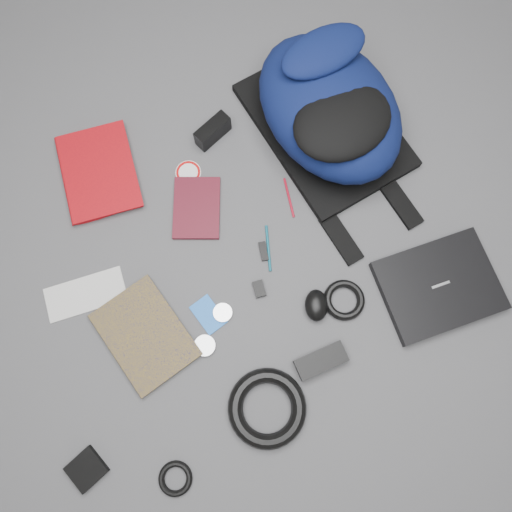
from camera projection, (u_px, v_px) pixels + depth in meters
name	position (u px, v px, depth m)	size (l,w,h in m)	color
ground	(256.00, 258.00, 1.39)	(4.00, 4.00, 0.00)	#4F4F51
backpack	(329.00, 108.00, 1.38)	(0.37, 0.54, 0.23)	#080F34
laptop	(439.00, 286.00, 1.36)	(0.31, 0.24, 0.03)	black
textbook_red	(63.00, 182.00, 1.44)	(0.21, 0.28, 0.03)	maroon
comic_book	(114.00, 357.00, 1.32)	(0.19, 0.27, 0.02)	#A0820B
envelope	(86.00, 294.00, 1.37)	(0.22, 0.10, 0.00)	silver
dvd_case	(197.00, 208.00, 1.42)	(0.13, 0.18, 0.01)	#410C15
compact_camera	(213.00, 131.00, 1.46)	(0.11, 0.04, 0.06)	black
sticker_disc	(188.00, 172.00, 1.46)	(0.07, 0.07, 0.00)	white
pen_teal	(268.00, 248.00, 1.40)	(0.01, 0.01, 0.13)	#0B5165
pen_red	(289.00, 198.00, 1.44)	(0.01, 0.01, 0.12)	#A60C21
id_badge	(208.00, 315.00, 1.35)	(0.06, 0.10, 0.00)	blue
usb_black	(264.00, 251.00, 1.39)	(0.02, 0.05, 0.01)	black
key_fob	(259.00, 289.00, 1.37)	(0.03, 0.05, 0.01)	black
mouse	(316.00, 305.00, 1.34)	(0.06, 0.09, 0.05)	black
headphone_left	(205.00, 346.00, 1.33)	(0.06, 0.06, 0.01)	#AEAEB0
headphone_right	(223.00, 313.00, 1.35)	(0.05, 0.05, 0.01)	silver
cable_coil	(344.00, 300.00, 1.35)	(0.11, 0.11, 0.02)	black
power_brick	(321.00, 361.00, 1.31)	(0.14, 0.06, 0.03)	black
power_cord_coil	(267.00, 408.00, 1.28)	(0.20, 0.20, 0.04)	black
pouch	(87.00, 469.00, 1.25)	(0.08, 0.08, 0.02)	black
earbud_coil	(175.00, 479.00, 1.24)	(0.09, 0.09, 0.02)	black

